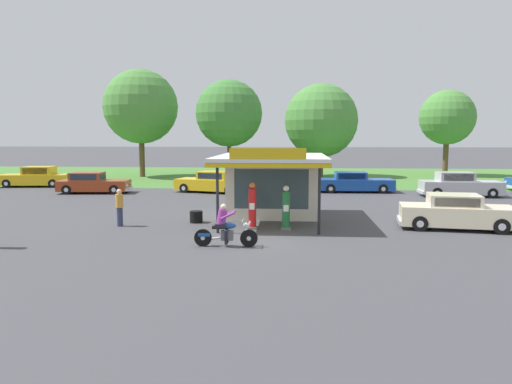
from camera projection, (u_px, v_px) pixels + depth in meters
name	position (u px, v px, depth m)	size (l,w,h in m)	color
ground_plane	(252.00, 241.00, 18.64)	(300.00, 300.00, 0.00)	#424247
grass_verge_strip	(277.00, 176.00, 48.35)	(120.00, 24.00, 0.01)	#477A33
service_station_kiosk	(272.00, 181.00, 24.08)	(5.08, 7.10, 3.55)	silver
gas_pump_nearside	(252.00, 208.00, 20.93)	(0.44, 0.44, 2.03)	slate
gas_pump_offside	(286.00, 209.00, 20.83)	(0.44, 0.44, 1.91)	slate
motorcycle_with_rider	(225.00, 229.00, 17.62)	(2.33, 0.70, 1.58)	black
featured_classic_sedan	(456.00, 213.00, 20.94)	(5.07, 2.49, 1.52)	beige
parked_car_back_row_right	(93.00, 183.00, 34.04)	(5.11, 2.34, 1.46)	#993819
parked_car_back_row_centre_right	(212.00, 183.00, 34.40)	(5.57, 3.21, 1.51)	gold
parked_car_back_row_far_left	(354.00, 183.00, 34.59)	(5.61, 2.05, 1.45)	#19479E
parked_car_back_row_centre_left	(35.00, 178.00, 38.25)	(5.56, 2.42, 1.60)	gold
parked_car_back_row_far_right	(459.00, 185.00, 32.10)	(5.34, 1.93, 1.63)	#B7B7BC
bystander_strolling_foreground	(283.00, 186.00, 30.59)	(0.34, 0.34, 1.67)	#2D3351
bystander_standing_back_lot	(120.00, 207.00, 21.57)	(0.34, 0.34, 1.68)	#2D3351
tree_oak_far_left	(447.00, 118.00, 48.23)	(5.45, 5.45, 8.55)	brown
tree_oak_centre	(322.00, 121.00, 47.04)	(7.14, 7.14, 9.05)	brown
tree_oak_left	(141.00, 107.00, 46.75)	(7.16, 7.16, 10.39)	brown
tree_oak_distant_spare	(229.00, 114.00, 46.46)	(6.40, 6.40, 9.34)	brown
spare_tire_stack	(196.00, 217.00, 22.54)	(0.60, 0.60, 0.54)	black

